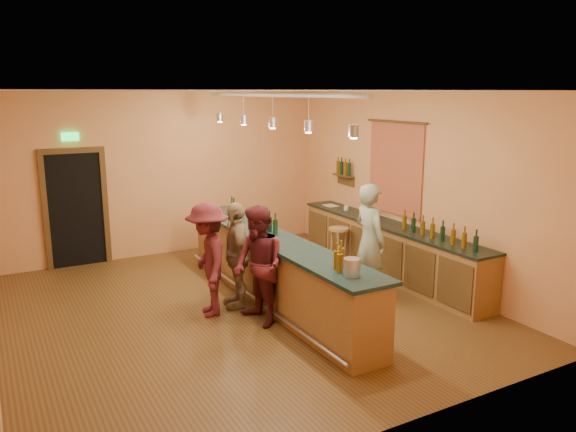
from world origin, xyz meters
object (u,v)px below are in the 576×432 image
bartender (370,242)px  customer_a (259,266)px  bar_stool (339,235)px  customer_b (236,255)px  tasting_bar (273,265)px  customer_c (208,260)px  back_counter (389,249)px

bartender → customer_a: size_ratio=1.09×
bar_stool → bartender: bearing=-106.5°
bartender → customer_a: bartender is taller
customer_b → tasting_bar: bearing=87.5°
customer_b → customer_c: 0.50m
bartender → bar_stool: 1.60m
customer_c → bartender: bearing=88.1°
back_counter → bar_stool: back_counter is taller
tasting_bar → customer_a: 0.86m
tasting_bar → customer_c: (-1.03, 0.05, 0.22)m
back_counter → customer_a: (-2.93, -0.79, 0.35)m
customer_a → tasting_bar: bearing=133.3°
customer_c → bar_stool: bearing=119.4°
back_counter → tasting_bar: tasting_bar is taller
customer_b → bar_stool: (2.40, 0.81, -0.19)m
bartender → bar_stool: bartender is taller
customer_c → bar_stool: 3.03m
bartender → customer_b: size_ratio=1.14×
bartender → customer_c: (-2.44, 0.59, -0.08)m
customer_a → bartender: bearing=87.2°
bartender → customer_a: 1.95m
back_counter → tasting_bar: size_ratio=0.89×
tasting_bar → customer_a: size_ratio=3.04×
bartender → customer_c: 2.51m
tasting_bar → bartender: 1.54m
tasting_bar → customer_b: size_ratio=3.17×
back_counter → bar_stool: (-0.53, 0.79, 0.13)m
bartender → customer_c: size_ratio=1.10×
customer_b → bartender: bearing=83.5°
back_counter → bartender: size_ratio=2.49×
back_counter → customer_c: bearing=-177.8°
tasting_bar → customer_b: (-0.55, 0.15, 0.20)m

